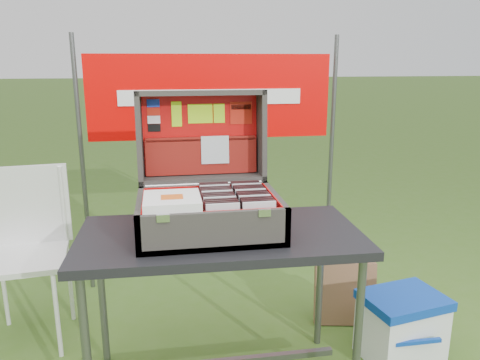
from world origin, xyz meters
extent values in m
cube|color=black|center=(-0.09, -0.05, 0.77)|extent=(1.28, 0.66, 0.04)
cylinder|color=#59595B|center=(0.48, -0.31, 0.37)|extent=(0.04, 0.04, 0.75)
cylinder|color=#59595B|center=(-0.66, 0.20, 0.37)|extent=(0.04, 0.04, 0.75)
cylinder|color=#59595B|center=(0.48, 0.20, 0.37)|extent=(0.04, 0.04, 0.75)
cube|color=#4F4B46|center=(-0.14, -0.05, 0.80)|extent=(0.62, 0.45, 0.02)
cube|color=#4F4B46|center=(-0.14, -0.26, 0.87)|extent=(0.62, 0.02, 0.17)
cube|color=#4F4B46|center=(-0.14, 0.16, 0.87)|extent=(0.62, 0.02, 0.17)
cube|color=#4F4B46|center=(-0.44, -0.05, 0.87)|extent=(0.02, 0.45, 0.17)
cube|color=#4F4B46|center=(0.16, -0.05, 0.87)|extent=(0.02, 0.45, 0.17)
cube|color=red|center=(-0.14, -0.05, 0.82)|extent=(0.57, 0.40, 0.01)
cube|color=silver|center=(-0.34, -0.27, 0.94)|extent=(0.05, 0.01, 0.03)
cube|color=silver|center=(0.06, -0.27, 0.94)|extent=(0.05, 0.01, 0.03)
cylinder|color=silver|center=(-0.14, 0.17, 0.95)|extent=(0.56, 0.02, 0.02)
cube|color=#4F4B46|center=(-0.14, 0.34, 1.17)|extent=(0.62, 0.05, 0.45)
cube|color=#4F4B46|center=(-0.14, 0.28, 1.38)|extent=(0.62, 0.17, 0.03)
cube|color=#4F4B46|center=(-0.14, 0.26, 0.96)|extent=(0.62, 0.17, 0.03)
cube|color=#4F4B46|center=(-0.44, 0.27, 1.17)|extent=(0.02, 0.19, 0.45)
cube|color=#4F4B46|center=(0.16, 0.27, 1.17)|extent=(0.02, 0.19, 0.45)
cube|color=red|center=(-0.14, 0.32, 1.17)|extent=(0.57, 0.03, 0.39)
cube|color=red|center=(-0.14, -0.25, 0.88)|extent=(0.57, 0.01, 0.14)
cube|color=red|center=(-0.14, 0.14, 0.88)|extent=(0.57, 0.01, 0.14)
cube|color=red|center=(-0.42, -0.05, 0.88)|extent=(0.01, 0.40, 0.14)
cube|color=red|center=(0.15, -0.05, 0.88)|extent=(0.01, 0.40, 0.14)
cube|color=maroon|center=(-0.14, 0.30, 1.07)|extent=(0.55, 0.04, 0.18)
cube|color=maroon|center=(-0.14, 0.30, 1.16)|extent=(0.54, 0.02, 0.02)
cube|color=silver|center=(-0.07, 0.28, 1.10)|extent=(0.14, 0.02, 0.14)
cube|color=#1933B2|center=(-0.36, 0.33, 1.33)|extent=(0.06, 0.01, 0.04)
cube|color=red|center=(-0.36, 0.33, 1.29)|extent=(0.06, 0.01, 0.04)
cube|color=white|center=(-0.36, 0.32, 1.25)|extent=(0.06, 0.01, 0.04)
cube|color=black|center=(-0.36, 0.32, 1.21)|extent=(0.06, 0.01, 0.04)
cube|color=#ABE913|center=(-0.25, 0.32, 1.28)|extent=(0.05, 0.01, 0.12)
cube|color=#ABE913|center=(-0.14, 0.32, 1.28)|extent=(0.12, 0.01, 0.09)
cube|color=#ABE913|center=(-0.04, 0.32, 1.28)|extent=(0.06, 0.01, 0.09)
cube|color=red|center=(0.07, 0.32, 1.28)|extent=(0.11, 0.01, 0.11)
cube|color=black|center=(0.07, 0.33, 1.31)|extent=(0.10, 0.00, 0.02)
cube|color=silver|center=(-0.10, -0.22, 0.90)|extent=(0.14, 0.01, 0.16)
cube|color=black|center=(-0.10, -0.20, 0.90)|extent=(0.14, 0.01, 0.16)
cube|color=black|center=(-0.10, -0.17, 0.90)|extent=(0.14, 0.01, 0.16)
cube|color=black|center=(-0.10, -0.15, 0.90)|extent=(0.14, 0.01, 0.16)
cube|color=silver|center=(-0.10, -0.13, 0.90)|extent=(0.14, 0.01, 0.16)
cube|color=black|center=(-0.10, -0.10, 0.90)|extent=(0.14, 0.01, 0.16)
cube|color=black|center=(-0.10, -0.08, 0.90)|extent=(0.14, 0.01, 0.16)
cube|color=black|center=(-0.10, -0.05, 0.90)|extent=(0.14, 0.01, 0.16)
cube|color=silver|center=(-0.10, -0.03, 0.90)|extent=(0.14, 0.01, 0.16)
cube|color=black|center=(-0.10, 0.00, 0.90)|extent=(0.14, 0.01, 0.16)
cube|color=black|center=(-0.10, 0.02, 0.90)|extent=(0.14, 0.01, 0.16)
cube|color=black|center=(-0.10, 0.05, 0.90)|extent=(0.14, 0.01, 0.16)
cube|color=silver|center=(-0.10, 0.07, 0.90)|extent=(0.14, 0.01, 0.16)
cube|color=black|center=(-0.10, 0.10, 0.90)|extent=(0.14, 0.01, 0.16)
cube|color=black|center=(-0.10, 0.12, 0.90)|extent=(0.14, 0.01, 0.16)
cube|color=silver|center=(0.05, -0.22, 0.90)|extent=(0.14, 0.01, 0.16)
cube|color=black|center=(0.05, -0.20, 0.90)|extent=(0.14, 0.01, 0.16)
cube|color=black|center=(0.05, -0.17, 0.90)|extent=(0.14, 0.01, 0.16)
cube|color=black|center=(0.05, -0.15, 0.90)|extent=(0.14, 0.01, 0.16)
cube|color=silver|center=(0.05, -0.13, 0.90)|extent=(0.14, 0.01, 0.16)
cube|color=black|center=(0.05, -0.10, 0.90)|extent=(0.14, 0.01, 0.16)
cube|color=black|center=(0.05, -0.08, 0.90)|extent=(0.14, 0.01, 0.16)
cube|color=black|center=(0.05, -0.05, 0.90)|extent=(0.14, 0.01, 0.16)
cube|color=silver|center=(0.05, -0.03, 0.90)|extent=(0.14, 0.01, 0.16)
cube|color=black|center=(0.05, 0.00, 0.90)|extent=(0.14, 0.01, 0.16)
cube|color=black|center=(0.05, 0.02, 0.90)|extent=(0.14, 0.01, 0.16)
cube|color=black|center=(0.05, 0.05, 0.90)|extent=(0.14, 0.01, 0.16)
cube|color=silver|center=(0.05, 0.07, 0.90)|extent=(0.14, 0.01, 0.16)
cube|color=black|center=(0.05, 0.10, 0.90)|extent=(0.14, 0.01, 0.16)
cube|color=black|center=(0.05, 0.12, 0.90)|extent=(0.14, 0.01, 0.16)
cube|color=white|center=(-0.30, -0.13, 0.96)|extent=(0.23, 0.23, 0.00)
cube|color=white|center=(-0.30, -0.13, 0.96)|extent=(0.23, 0.23, 0.00)
cube|color=white|center=(-0.30, -0.13, 0.97)|extent=(0.23, 0.23, 0.00)
cube|color=white|center=(-0.30, -0.13, 0.97)|extent=(0.23, 0.23, 0.00)
cube|color=white|center=(-0.30, -0.13, 0.98)|extent=(0.23, 0.23, 0.00)
cube|color=white|center=(-0.30, -0.13, 0.98)|extent=(0.23, 0.23, 0.00)
cube|color=white|center=(-0.30, -0.13, 0.99)|extent=(0.23, 0.23, 0.00)
cube|color=#D85919|center=(-0.30, -0.14, 0.99)|extent=(0.09, 0.07, 0.00)
cube|color=white|center=(0.87, 0.01, 0.15)|extent=(0.43, 0.36, 0.31)
cube|color=#0A39A3|center=(0.87, 0.01, 0.33)|extent=(0.46, 0.38, 0.05)
cube|color=#0A39A3|center=(0.87, -0.16, 0.19)|extent=(0.24, 0.02, 0.02)
cube|color=silver|center=(-1.09, 0.49, 0.49)|extent=(0.48, 0.48, 0.03)
cube|color=silver|center=(-1.09, 0.70, 0.73)|extent=(0.44, 0.08, 0.46)
cylinder|color=silver|center=(-0.91, 0.31, 0.25)|extent=(0.02, 0.02, 0.49)
cylinder|color=silver|center=(-1.28, 0.68, 0.25)|extent=(0.02, 0.02, 0.49)
cylinder|color=silver|center=(-0.91, 0.68, 0.25)|extent=(0.02, 0.02, 0.49)
cylinder|color=silver|center=(-0.91, 0.70, 0.72)|extent=(0.02, 0.02, 0.46)
cube|color=brown|center=(0.71, 0.38, 0.19)|extent=(0.37, 0.18, 0.38)
cylinder|color=#59595B|center=(-0.85, 1.10, 0.85)|extent=(0.03, 0.03, 1.70)
cylinder|color=#59595B|center=(0.85, 1.10, 0.85)|extent=(0.03, 0.03, 1.70)
cube|color=#D40200|center=(0.00, 1.09, 1.30)|extent=(1.60, 0.02, 0.55)
cube|color=white|center=(0.00, 1.08, 1.30)|extent=(1.20, 0.00, 0.10)
camera|label=1|loc=(-0.32, -2.01, 1.54)|focal=35.00mm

